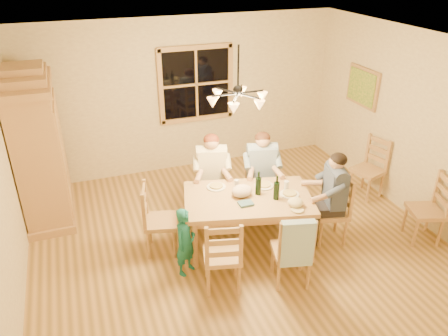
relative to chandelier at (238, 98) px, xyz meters
name	(u,v)px	position (x,y,z in m)	size (l,w,h in m)	color
floor	(236,239)	(0.00, 0.00, -2.08)	(5.50, 5.50, 0.00)	olive
ceiling	(239,44)	(0.00, 0.00, 0.62)	(5.50, 5.00, 0.02)	white
wall_back	(185,96)	(0.00, 2.50, -0.73)	(5.50, 0.02, 2.70)	#C4AF8A
wall_left	(0,189)	(-2.75, 0.00, -0.73)	(0.02, 5.00, 2.70)	#C4AF8A
wall_right	(412,126)	(2.75, 0.00, -0.73)	(0.02, 5.00, 2.70)	#C4AF8A
window	(196,84)	(0.20, 2.47, -0.53)	(1.30, 0.06, 1.30)	black
painting	(363,87)	(2.71, 1.20, -0.48)	(0.06, 0.78, 0.64)	#9D7544
chandelier	(238,98)	(0.00, 0.00, 0.00)	(0.77, 0.68, 0.71)	black
armoire	(40,151)	(-2.42, 1.60, -1.02)	(0.66, 1.40, 2.30)	#9D7544
dining_table	(248,204)	(0.10, -0.15, -1.42)	(1.85, 1.39, 0.76)	#AF844D
chair_far_left	(212,198)	(-0.11, 0.71, -1.77)	(0.53, 0.51, 0.99)	#9F6C46
chair_far_right	(260,195)	(0.60, 0.53, -1.77)	(0.53, 0.51, 0.99)	#9F6C46
chair_near_left	(222,265)	(-0.49, -0.81, -1.77)	(0.53, 0.51, 0.99)	#9F6C46
chair_near_right	(291,261)	(0.31, -1.01, -1.77)	(0.53, 0.51, 0.99)	#9F6C46
chair_end_left	(162,231)	(-1.02, 0.13, -1.77)	(0.51, 0.53, 0.99)	#9F6C46
chair_end_right	(329,221)	(1.22, -0.43, -1.77)	(0.51, 0.53, 0.99)	#9F6C46
adult_woman	(212,166)	(-0.11, 0.71, -1.24)	(0.47, 0.50, 0.87)	beige
adult_plaid_man	(262,164)	(0.60, 0.53, -1.24)	(0.47, 0.50, 0.87)	#305584
adult_slate_man	(334,187)	(1.22, -0.43, -1.24)	(0.50, 0.47, 0.87)	#414C68
towel	(297,244)	(0.27, -1.20, -1.38)	(0.38, 0.10, 0.58)	#98BBCF
wine_bottle_a	(258,183)	(0.26, -0.13, -1.15)	(0.08, 0.08, 0.33)	black
wine_bottle_b	(277,188)	(0.43, -0.32, -1.15)	(0.08, 0.08, 0.33)	black
plate_woman	(216,187)	(-0.21, 0.22, -1.31)	(0.26, 0.26, 0.02)	white
plate_plaid	(264,186)	(0.42, 0.03, -1.31)	(0.26, 0.26, 0.02)	white
plate_slate	(289,194)	(0.64, -0.29, -1.31)	(0.26, 0.26, 0.02)	white
wine_glass_a	(237,185)	(0.04, 0.09, -1.25)	(0.06, 0.06, 0.14)	silver
wine_glass_b	(286,186)	(0.65, -0.17, -1.25)	(0.06, 0.06, 0.14)	silver
cap	(295,202)	(0.58, -0.56, -1.26)	(0.20, 0.20, 0.11)	#CFBE8A
napkin	(246,204)	(0.00, -0.32, -1.30)	(0.18, 0.14, 0.03)	#43677C
cloth_bundle	(242,191)	(0.04, -0.10, -1.24)	(0.28, 0.22, 0.15)	beige
child	(186,242)	(-0.83, -0.42, -1.62)	(0.33, 0.22, 0.92)	#197172
chair_spare_front	(423,220)	(2.45, -0.86, -1.77)	(0.53, 0.55, 0.99)	#9F6C46
chair_spare_back	(366,179)	(2.45, 0.42, -1.77)	(0.53, 0.54, 0.99)	#9F6C46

